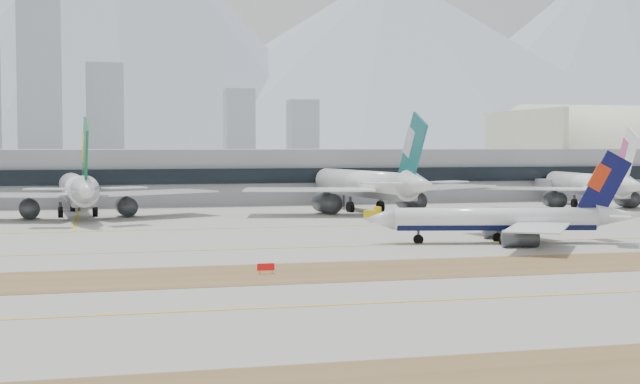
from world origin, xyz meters
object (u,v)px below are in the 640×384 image
object	(u,v)px
widebody_eva	(78,191)
widebody_cathay	(367,186)
taxiing_airliner	(505,220)
terminal	(204,175)
hangar	(638,191)
widebody_china_air	(589,186)

from	to	relation	value
widebody_eva	widebody_cathay	xyz separation A→B (m)	(67.67, -0.05, 0.43)
taxiing_airliner	widebody_eva	bearing A→B (deg)	-33.61
terminal	hangar	world-z (taller)	hangar
taxiing_airliner	widebody_china_air	bearing A→B (deg)	-116.84
terminal	widebody_eva	bearing A→B (deg)	-124.27
terminal	hangar	distance (m)	156.05
widebody_cathay	terminal	world-z (taller)	widebody_cathay
taxiing_airliner	hangar	bearing A→B (deg)	-117.91
taxiing_airliner	widebody_cathay	bearing A→B (deg)	-76.31
widebody_china_air	terminal	bearing A→B (deg)	68.96
widebody_cathay	hangar	xyz separation A→B (m)	(120.86, 70.06, -6.16)
taxiing_airliner	hangar	world-z (taller)	hangar
taxiing_airliner	widebody_cathay	distance (m)	71.48
hangar	widebody_cathay	bearing A→B (deg)	-149.90
widebody_cathay	widebody_china_air	bearing A→B (deg)	-97.52
widebody_eva	hangar	xyz separation A→B (m)	(188.53, 70.01, -5.74)
widebody_eva	widebody_china_air	bearing A→B (deg)	-94.99
taxiing_airliner	terminal	world-z (taller)	taxiing_airliner
widebody_cathay	widebody_eva	bearing A→B (deg)	81.81
hangar	widebody_china_air	bearing A→B (deg)	-131.13
taxiing_airliner	terminal	distance (m)	126.48
taxiing_airliner	widebody_china_air	world-z (taller)	widebody_china_air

